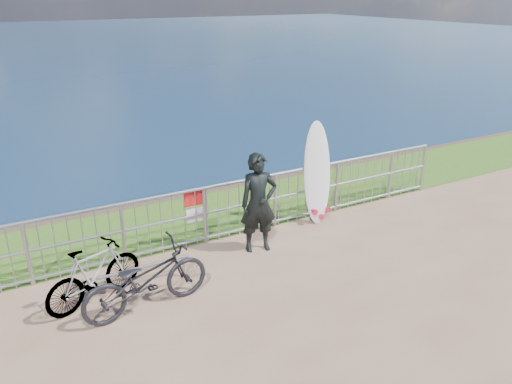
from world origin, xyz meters
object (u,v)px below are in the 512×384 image
surfer (259,203)px  bicycle_far (94,274)px  bicycle_near (146,279)px  surfboard (317,177)px

surfer → bicycle_far: surfer is taller
bicycle_near → bicycle_far: (-0.62, 0.56, -0.03)m
surfer → bicycle_near: surfer is taller
surfboard → bicycle_far: bearing=-170.1°
surfboard → bicycle_far: surfboard is taller
surfer → bicycle_near: 2.51m
surfboard → bicycle_near: bearing=-161.0°
surfboard → bicycle_far: (-4.57, -0.80, -0.47)m
surfer → bicycle_far: size_ratio=1.14×
bicycle_near → surfboard: bearing=-77.2°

